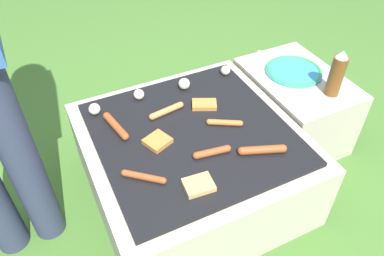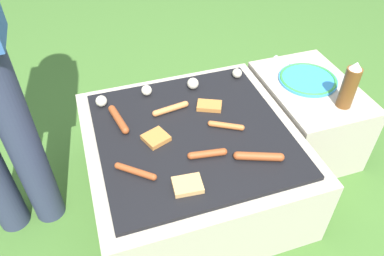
{
  "view_description": "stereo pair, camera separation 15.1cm",
  "coord_description": "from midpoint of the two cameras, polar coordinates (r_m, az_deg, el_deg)",
  "views": [
    {
      "loc": [
        -0.49,
        -1.01,
        1.4
      ],
      "look_at": [
        0.0,
        0.0,
        0.39
      ],
      "focal_mm": 35.0,
      "sensor_mm": 36.0,
      "label": 1
    },
    {
      "loc": [
        -0.35,
        -1.07,
        1.4
      ],
      "look_at": [
        0.0,
        0.0,
        0.39
      ],
      "focal_mm": 35.0,
      "sensor_mm": 36.0,
      "label": 2
    }
  ],
  "objects": [
    {
      "name": "ground_plane",
      "position": [
        1.8,
        2.44,
        -9.32
      ],
      "size": [
        14.0,
        14.0,
        0.0
      ],
      "primitive_type": "plane",
      "color": "#3D6628"
    },
    {
      "name": "grill",
      "position": [
        1.66,
        2.62,
        -5.4
      ],
      "size": [
        0.86,
        0.86,
        0.37
      ],
      "color": "#A89E8C",
      "rests_on": "ground_plane"
    },
    {
      "name": "side_ledge",
      "position": [
        2.0,
        18.91,
        1.73
      ],
      "size": [
        0.4,
        0.57,
        0.37
      ],
      "color": "#A89E8C",
      "rests_on": "ground_plane"
    },
    {
      "name": "sausage_back_right",
      "position": [
        1.44,
        13.13,
        -4.38
      ],
      "size": [
        0.18,
        0.09,
        0.03
      ],
      "color": "#93421E",
      "rests_on": "grill"
    },
    {
      "name": "sausage_mid_left",
      "position": [
        1.37,
        -5.49,
        -6.75
      ],
      "size": [
        0.14,
        0.12,
        0.02
      ],
      "color": "#93421E",
      "rests_on": "grill"
    },
    {
      "name": "sausage_back_center",
      "position": [
        1.42,
        5.41,
        -4.07
      ],
      "size": [
        0.15,
        0.05,
        0.03
      ],
      "color": "#93421E",
      "rests_on": "grill"
    },
    {
      "name": "sausage_back_left",
      "position": [
        1.55,
        8.0,
        0.24
      ],
      "size": [
        0.14,
        0.09,
        0.02
      ],
      "color": "#B7602D",
      "rests_on": "grill"
    },
    {
      "name": "sausage_front_right",
      "position": [
        1.58,
        -8.48,
        1.21
      ],
      "size": [
        0.06,
        0.19,
        0.03
      ],
      "color": "#93421E",
      "rests_on": "grill"
    },
    {
      "name": "sausage_front_center",
      "position": [
        1.62,
        -0.61,
        2.85
      ],
      "size": [
        0.17,
        0.05,
        0.03
      ],
      "color": "#C6753D",
      "rests_on": "grill"
    },
    {
      "name": "bread_slice_center",
      "position": [
        1.65,
        5.29,
        3.29
      ],
      "size": [
        0.13,
        0.11,
        0.02
      ],
      "color": "#B27033",
      "rests_on": "grill"
    },
    {
      "name": "bread_slice_left",
      "position": [
        1.49,
        -2.67,
        -1.58
      ],
      "size": [
        0.12,
        0.11,
        0.02
      ],
      "color": "#B27033",
      "rests_on": "grill"
    },
    {
      "name": "bread_slice_right",
      "position": [
        1.32,
        2.63,
        -8.85
      ],
      "size": [
        0.11,
        0.09,
        0.02
      ],
      "color": "tan",
      "rests_on": "grill"
    },
    {
      "name": "mushroom_row",
      "position": [
        1.72,
        -0.8,
        6.17
      ],
      "size": [
        0.7,
        0.07,
        0.05
      ],
      "color": "beige",
      "rests_on": "grill"
    },
    {
      "name": "plate_colorful",
      "position": [
        1.91,
        19.46,
        6.95
      ],
      "size": [
        0.28,
        0.28,
        0.02
      ],
      "color": "#338CCC",
      "rests_on": "side_ledge"
    },
    {
      "name": "condiment_bottle",
      "position": [
        1.76,
        25.21,
        5.74
      ],
      "size": [
        0.07,
        0.07,
        0.22
      ],
      "color": "brown",
      "rests_on": "side_ledge"
    },
    {
      "name": "fork_utensil",
      "position": [
        2.02,
        16.52,
        9.46
      ],
      "size": [
        0.09,
        0.17,
        0.01
      ],
      "color": "silver",
      "rests_on": "side_ledge"
    }
  ]
}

